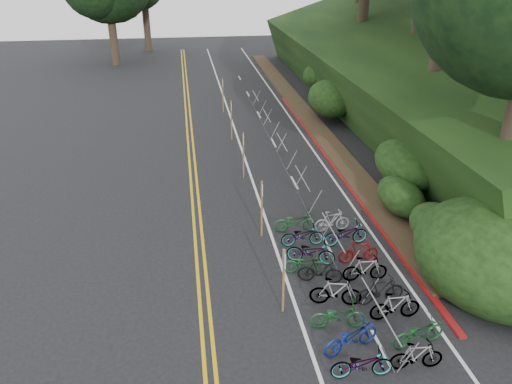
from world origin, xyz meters
The scene contains 10 objects.
ground centered at (0.00, 0.00, 0.00)m, with size 120.00×120.00×0.00m, color black.
road_markings centered at (0.63, 10.10, 0.00)m, with size 7.47×80.00×0.01m.
red_curb centered at (5.70, 12.00, 0.05)m, with size 0.25×28.00×0.10m, color maroon.
embankment centered at (12.96, 19.04, 2.57)m, with size 14.30×48.14×9.11m.
bike_rack_front centered at (3.15, -1.47, 0.80)m, with size 1.09×3.20×1.06m.
bike_racks_rest centered at (3.00, 13.00, 0.85)m, with size 1.14×23.00×1.17m.
signpost_near centered at (0.53, 0.11, 1.37)m, with size 0.08×0.40×2.38m.
signposts_rest centered at (0.60, 14.00, 1.43)m, with size 0.08×18.40×2.50m.
bike_front centered at (1.76, 2.14, 0.41)m, with size 1.55×0.54×0.81m, color #144C1E.
bike_valet centered at (2.91, 0.96, 0.48)m, with size 3.18×9.90×1.04m.
Camera 1 is at (-2.25, -12.67, 10.62)m, focal length 35.00 mm.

